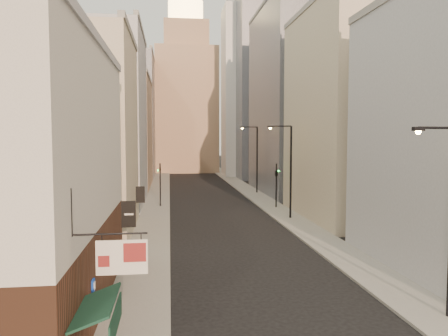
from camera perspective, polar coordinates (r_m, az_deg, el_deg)
sidewalk_left at (r=66.20m, az=-8.41°, el=-2.83°), size 3.00×140.00×0.15m
sidewalk_right at (r=67.18m, az=2.75°, el=-2.69°), size 3.00×140.00×0.15m
near_building_left at (r=20.70m, az=-23.96°, el=-1.55°), size 8.30×23.04×12.30m
left_bldg_beige at (r=37.39m, az=-17.99°, el=3.96°), size 8.00×12.00×16.00m
left_bldg_grey at (r=53.23m, az=-14.79°, el=6.13°), size 8.00×16.00×20.00m
left_bldg_tan at (r=71.07m, az=-12.85°, el=4.39°), size 8.00×18.00×17.00m
left_bldg_wingrid at (r=91.09m, az=-11.63°, el=6.50°), size 8.00×20.00×24.00m
right_bldg_beige at (r=44.18m, az=15.59°, el=6.58°), size 8.00×16.00×20.00m
right_bldg_wingrid at (r=63.26m, az=8.55°, el=8.58°), size 8.00×20.00×26.00m
highrise at (r=93.36m, az=7.50°, el=14.93°), size 21.00×23.00×51.20m
clock_tower at (r=103.26m, az=-4.97°, el=9.40°), size 14.00×14.00×44.90m
white_tower at (r=90.62m, az=2.47°, el=10.78°), size 8.00×8.00×41.50m
streetlamp_near at (r=20.97m, az=27.19°, el=-5.01°), size 2.18×0.52×8.36m
streetlamp_mid at (r=42.41m, az=8.41°, el=0.27°), size 2.28×0.96×9.05m
streetlamp_far at (r=61.53m, az=4.11°, el=1.65°), size 2.46×0.58×9.43m
traffic_light_left at (r=49.69m, az=-8.34°, el=-1.01°), size 0.56×0.47×5.00m
traffic_light_right at (r=48.77m, az=6.86°, el=-0.88°), size 0.66×0.66×5.00m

